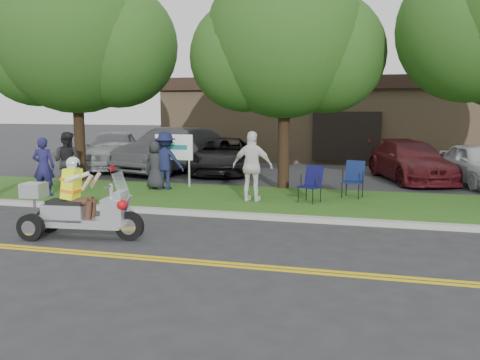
% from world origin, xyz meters
% --- Properties ---
extents(ground, '(120.00, 120.00, 0.00)m').
position_xyz_m(ground, '(0.00, 0.00, 0.00)').
color(ground, '#28282B').
rests_on(ground, ground).
extents(centerline_near, '(60.00, 0.10, 0.01)m').
position_xyz_m(centerline_near, '(0.00, -0.58, 0.01)').
color(centerline_near, gold).
rests_on(centerline_near, ground).
extents(centerline_far, '(60.00, 0.10, 0.01)m').
position_xyz_m(centerline_far, '(0.00, -0.42, 0.01)').
color(centerline_far, gold).
rests_on(centerline_far, ground).
extents(curb, '(60.00, 0.25, 0.12)m').
position_xyz_m(curb, '(0.00, 3.05, 0.06)').
color(curb, '#A8A89E').
rests_on(curb, ground).
extents(grass_verge, '(60.00, 4.00, 0.10)m').
position_xyz_m(grass_verge, '(0.00, 5.20, 0.06)').
color(grass_verge, '#295516').
rests_on(grass_verge, ground).
extents(commercial_building, '(18.00, 8.20, 4.00)m').
position_xyz_m(commercial_building, '(2.00, 18.98, 2.01)').
color(commercial_building, '#9E7F5B').
rests_on(commercial_building, ground).
extents(tree_left, '(6.62, 5.40, 7.78)m').
position_xyz_m(tree_left, '(-6.44, 7.03, 4.85)').
color(tree_left, '#332114').
rests_on(tree_left, ground).
extents(tree_mid, '(5.88, 4.80, 7.05)m').
position_xyz_m(tree_mid, '(0.55, 7.23, 4.43)').
color(tree_mid, '#332114').
rests_on(tree_mid, ground).
extents(business_sign, '(1.25, 0.06, 1.75)m').
position_xyz_m(business_sign, '(-2.90, 6.60, 1.26)').
color(business_sign, silver).
rests_on(business_sign, ground).
extents(trike_scooter, '(2.51, 0.87, 1.64)m').
position_xyz_m(trike_scooter, '(-2.48, 0.42, 0.57)').
color(trike_scooter, black).
rests_on(trike_scooter, ground).
extents(lawn_chair_a, '(0.68, 0.69, 0.96)m').
position_xyz_m(lawn_chair_a, '(1.65, 5.00, 0.65)').
color(lawn_chair_a, black).
rests_on(lawn_chair_a, grass_verge).
extents(lawn_chair_b, '(0.64, 0.66, 1.01)m').
position_xyz_m(lawn_chair_b, '(2.70, 6.02, 0.68)').
color(lawn_chair_b, black).
rests_on(lawn_chair_b, grass_verge).
extents(spectator_adult_left, '(0.69, 0.56, 1.66)m').
position_xyz_m(spectator_adult_left, '(-5.80, 4.01, 0.94)').
color(spectator_adult_left, '#1A1946').
rests_on(spectator_adult_left, grass_verge).
extents(spectator_adult_mid, '(0.87, 0.69, 1.76)m').
position_xyz_m(spectator_adult_mid, '(-5.74, 5.07, 0.99)').
color(spectator_adult_mid, black).
rests_on(spectator_adult_mid, grass_verge).
extents(spectator_adult_right, '(1.12, 0.51, 1.87)m').
position_xyz_m(spectator_adult_right, '(0.10, 4.71, 1.04)').
color(spectator_adult_right, white).
rests_on(spectator_adult_right, grass_verge).
extents(spectator_chair_a, '(1.15, 0.68, 1.75)m').
position_xyz_m(spectator_chair_a, '(-2.94, 6.00, 0.98)').
color(spectator_chair_a, '#161A3D').
rests_on(spectator_chair_a, grass_verge).
extents(spectator_chair_b, '(0.78, 0.54, 1.51)m').
position_xyz_m(spectator_chair_b, '(-3.23, 5.91, 0.86)').
color(spectator_chair_b, black).
rests_on(spectator_chair_b, grass_verge).
extents(parked_car_far_left, '(3.62, 5.31, 1.68)m').
position_xyz_m(parked_car_far_left, '(-7.37, 10.88, 0.84)').
color(parked_car_far_left, '#9C9DA2').
rests_on(parked_car_far_left, ground).
extents(parked_car_left, '(3.34, 5.69, 1.77)m').
position_xyz_m(parked_car_left, '(-4.57, 10.61, 0.89)').
color(parked_car_left, '#323234').
rests_on(parked_car_left, ground).
extents(parked_car_mid, '(3.17, 5.33, 1.39)m').
position_xyz_m(parked_car_mid, '(-2.50, 10.77, 0.69)').
color(parked_car_mid, black).
rests_on(parked_car_mid, ground).
extents(parked_car_right, '(3.34, 5.19, 1.40)m').
position_xyz_m(parked_car_right, '(4.50, 10.54, 0.70)').
color(parked_car_right, '#4C1116').
rests_on(parked_car_right, ground).
extents(parked_car_far_right, '(2.62, 4.38, 1.39)m').
position_xyz_m(parked_car_far_right, '(6.65, 10.18, 0.70)').
color(parked_car_far_right, silver).
rests_on(parked_car_far_right, ground).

